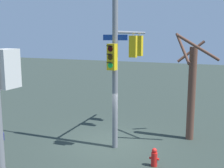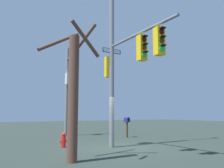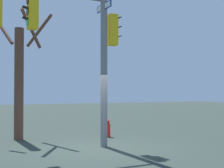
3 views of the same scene
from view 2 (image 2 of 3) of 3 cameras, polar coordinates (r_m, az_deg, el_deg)
The scene contains 6 objects.
ground_plane at distance 11.68m, azimuth 1.91°, elevation -15.52°, with size 80.00×80.00×0.00m, color #29342E.
main_signal_pole_assembly at distance 11.54m, azimuth 2.76°, elevation 8.69°, with size 3.98×5.28×9.25m.
secondary_pole_assembly at distance 17.89m, azimuth -11.03°, elevation -0.68°, with size 0.40×0.71×6.76m.
fire_hydrant at distance 11.93m, azimuth -11.94°, elevation -13.53°, with size 0.38×0.24×0.73m.
mailbox at distance 16.48m, azimuth 3.71°, elevation -9.24°, with size 0.26×0.45×1.41m.
bare_tree_behind_pole at distance 8.32m, azimuth -9.59°, elevation -1.33°, with size 2.10×2.07×5.12m.
Camera 2 is at (-6.12, -9.80, 1.67)m, focal length 36.86 mm.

